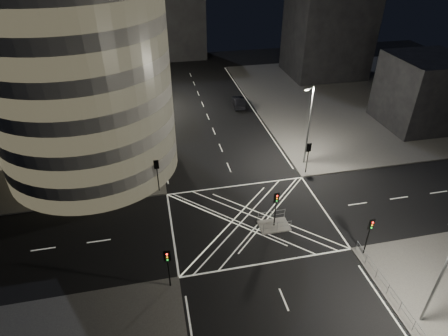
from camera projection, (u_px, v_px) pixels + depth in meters
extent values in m
plane|color=black|center=(250.00, 219.00, 38.28)|extent=(120.00, 120.00, 0.00)
cube|color=#4A4846|center=(12.00, 128.00, 55.26)|extent=(42.00, 42.00, 0.15)
cube|color=#4A4846|center=(369.00, 97.00, 65.48)|extent=(42.00, 42.00, 0.15)
cube|color=slate|center=(274.00, 226.00, 37.37)|extent=(3.00, 2.00, 0.15)
cylinder|color=gray|center=(76.00, 66.00, 40.04)|extent=(20.00, 20.00, 25.00)
cube|color=gray|center=(1.00, 46.00, 46.47)|extent=(20.00, 18.00, 25.00)
cube|color=gray|center=(60.00, 25.00, 62.74)|extent=(24.00, 16.00, 22.00)
cube|color=black|center=(327.00, 35.00, 71.47)|extent=(14.00, 12.00, 15.00)
cube|color=black|center=(423.00, 92.00, 53.87)|extent=(10.00, 10.00, 10.00)
cube|color=black|center=(162.00, 16.00, 80.20)|extent=(18.00, 8.00, 18.00)
cylinder|color=black|center=(142.00, 170.00, 42.86)|extent=(0.32, 0.32, 3.18)
ellipsoid|color=black|center=(139.00, 148.00, 41.29)|extent=(4.68, 4.68, 5.38)
cylinder|color=black|center=(140.00, 143.00, 47.61)|extent=(0.32, 0.32, 3.79)
ellipsoid|color=black|center=(137.00, 119.00, 45.85)|extent=(4.88, 4.88, 5.61)
cylinder|color=black|center=(139.00, 124.00, 52.71)|extent=(0.32, 0.32, 3.11)
ellipsoid|color=black|center=(137.00, 108.00, 51.31)|extent=(3.67, 3.67, 4.22)
cylinder|color=black|center=(138.00, 105.00, 57.40)|extent=(0.32, 0.32, 3.94)
ellipsoid|color=black|center=(135.00, 85.00, 55.68)|extent=(4.32, 4.32, 4.96)
cylinder|color=black|center=(138.00, 94.00, 62.61)|extent=(0.32, 0.32, 2.88)
ellipsoid|color=black|center=(136.00, 79.00, 61.22)|extent=(4.02, 4.02, 4.63)
cylinder|color=black|center=(158.00, 179.00, 41.40)|extent=(0.12, 0.12, 3.00)
cube|color=black|center=(156.00, 165.00, 40.34)|extent=(0.28, 0.22, 0.90)
cube|color=black|center=(156.00, 165.00, 40.34)|extent=(0.55, 0.04, 1.10)
cylinder|color=black|center=(169.00, 273.00, 30.26)|extent=(0.12, 0.12, 3.00)
cube|color=black|center=(167.00, 256.00, 29.20)|extent=(0.28, 0.22, 0.90)
cube|color=black|center=(167.00, 256.00, 29.20)|extent=(0.55, 0.04, 1.10)
cylinder|color=black|center=(307.00, 162.00, 44.51)|extent=(0.12, 0.12, 3.00)
cube|color=black|center=(309.00, 147.00, 43.44)|extent=(0.28, 0.22, 0.90)
cube|color=black|center=(309.00, 147.00, 43.44)|extent=(0.55, 0.04, 1.10)
cylinder|color=black|center=(367.00, 241.00, 33.36)|extent=(0.12, 0.12, 3.00)
cube|color=black|center=(371.00, 224.00, 32.30)|extent=(0.28, 0.22, 0.90)
cube|color=black|center=(371.00, 224.00, 32.30)|extent=(0.55, 0.04, 1.10)
cylinder|color=black|center=(275.00, 214.00, 36.51)|extent=(0.12, 0.12, 3.00)
cube|color=black|center=(277.00, 198.00, 35.44)|extent=(0.28, 0.22, 0.90)
cube|color=black|center=(277.00, 198.00, 35.44)|extent=(0.55, 0.04, 1.10)
cylinder|color=slate|center=(146.00, 131.00, 43.63)|extent=(0.20, 0.20, 10.00)
cylinder|color=slate|center=(145.00, 91.00, 41.07)|extent=(0.90, 0.10, 0.10)
cube|color=slate|center=(150.00, 91.00, 41.20)|extent=(0.50, 0.25, 0.18)
cube|color=white|center=(150.00, 92.00, 41.26)|extent=(0.42, 0.20, 0.05)
cylinder|color=slate|center=(142.00, 79.00, 58.38)|extent=(0.20, 0.20, 10.00)
cylinder|color=slate|center=(141.00, 47.00, 55.82)|extent=(0.90, 0.10, 0.10)
cube|color=slate|center=(144.00, 48.00, 55.95)|extent=(0.50, 0.25, 0.18)
cube|color=white|center=(144.00, 48.00, 56.01)|extent=(0.42, 0.20, 0.05)
cylinder|color=slate|center=(309.00, 127.00, 44.52)|extent=(0.20, 0.20, 10.00)
cylinder|color=slate|center=(310.00, 88.00, 41.80)|extent=(0.90, 0.10, 0.10)
cube|color=slate|center=(307.00, 89.00, 41.77)|extent=(0.50, 0.25, 0.18)
cube|color=white|center=(306.00, 90.00, 41.83)|extent=(0.42, 0.20, 0.05)
cylinder|color=slate|center=(441.00, 274.00, 25.68)|extent=(0.20, 0.20, 10.00)
cube|color=slate|center=(394.00, 298.00, 29.41)|extent=(0.06, 11.70, 1.10)
cube|color=slate|center=(277.00, 227.00, 36.29)|extent=(2.80, 0.06, 1.10)
cube|color=slate|center=(271.00, 215.00, 37.76)|extent=(2.80, 0.06, 1.10)
imported|color=black|center=(238.00, 102.00, 61.69)|extent=(2.10, 4.97, 1.60)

